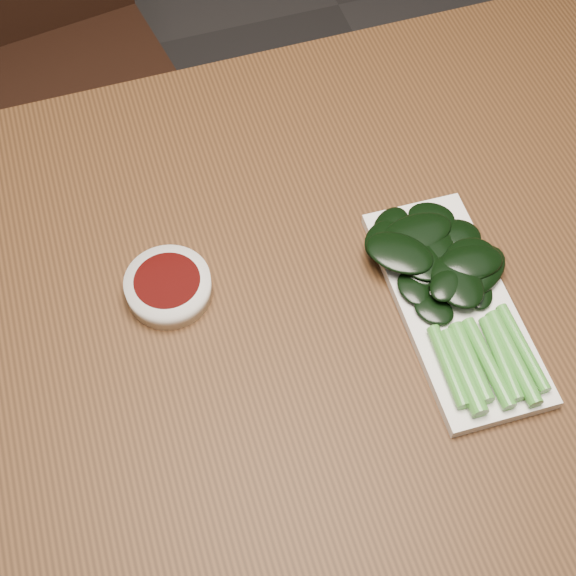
{
  "coord_description": "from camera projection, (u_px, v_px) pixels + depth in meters",
  "views": [
    {
      "loc": [
        -0.17,
        -0.44,
        1.52
      ],
      "look_at": [
        -0.02,
        0.01,
        0.76
      ],
      "focal_mm": 50.0,
      "sensor_mm": 36.0,
      "label": 1
    }
  ],
  "objects": [
    {
      "name": "sauce_bowl",
      "position": [
        168.0,
        287.0,
        0.89
      ],
      "size": [
        0.1,
        0.1,
        0.03
      ],
      "color": "white",
      "rests_on": "table"
    },
    {
      "name": "chair_far",
      "position": [
        55.0,
        46.0,
        1.5
      ],
      "size": [
        0.44,
        0.44,
        0.89
      ],
      "rotation": [
        0.0,
        0.0,
        0.16
      ],
      "color": "black",
      "rests_on": "ground"
    },
    {
      "name": "table",
      "position": [
        308.0,
        329.0,
        0.96
      ],
      "size": [
        1.4,
        0.8,
        0.75
      ],
      "color": "#472A14",
      "rests_on": "ground"
    },
    {
      "name": "serving_plate",
      "position": [
        454.0,
        305.0,
        0.89
      ],
      "size": [
        0.13,
        0.29,
        0.01
      ],
      "rotation": [
        0.0,
        0.0,
        -0.03
      ],
      "color": "white",
      "rests_on": "table"
    },
    {
      "name": "gai_lan",
      "position": [
        446.0,
        277.0,
        0.89
      ],
      "size": [
        0.17,
        0.29,
        0.02
      ],
      "color": "green",
      "rests_on": "serving_plate"
    },
    {
      "name": "ground",
      "position": [
        300.0,
        500.0,
        1.54
      ],
      "size": [
        6.0,
        6.0,
        0.0
      ],
      "primitive_type": "plane",
      "color": "#2D2B2B",
      "rests_on": "ground"
    }
  ]
}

